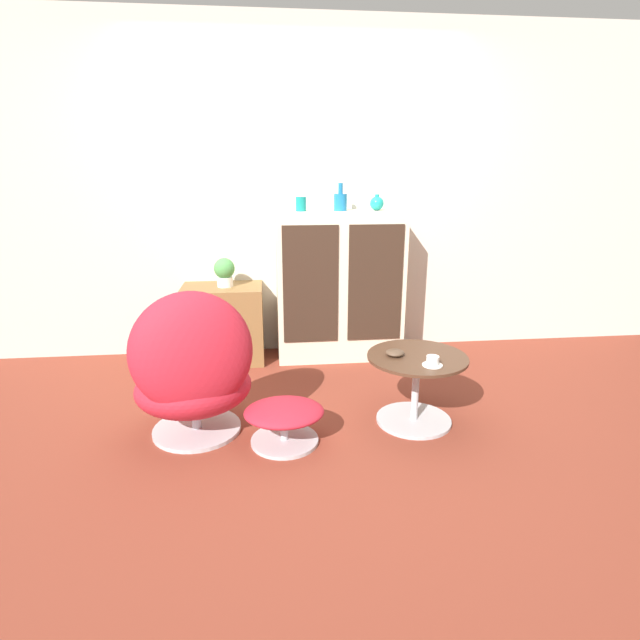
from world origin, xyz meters
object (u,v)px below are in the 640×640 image
at_px(vase_leftmost, 301,204).
at_px(potted_plant, 224,271).
at_px(sideboard, 339,286).
at_px(coffee_table, 416,383).
at_px(vase_inner_right, 377,203).
at_px(teacup, 433,362).
at_px(bowl, 395,353).
at_px(egg_chair, 193,371).
at_px(ottoman, 284,417).
at_px(vase_inner_left, 340,201).
at_px(tv_console, 224,324).

relative_size(vase_leftmost, potted_plant, 0.48).
relative_size(sideboard, coffee_table, 1.99).
bearing_deg(vase_inner_right, teacup, -87.99).
bearing_deg(bowl, egg_chair, -177.57).
relative_size(ottoman, vase_leftmost, 4.18).
distance_m(vase_inner_left, teacup, 1.60).
bearing_deg(vase_leftmost, egg_chair, -120.08).
bearing_deg(potted_plant, tv_console, -178.64).
xyz_separation_m(ottoman, vase_inner_left, (0.51, 1.35, 1.10)).
xyz_separation_m(vase_leftmost, vase_inner_left, (0.30, 0.00, 0.02)).
bearing_deg(teacup, ottoman, 179.81).
xyz_separation_m(coffee_table, bowl, (-0.13, 0.02, 0.19)).
height_order(egg_chair, potted_plant, egg_chair).
height_order(vase_leftmost, teacup, vase_leftmost).
bearing_deg(teacup, potted_plant, 132.69).
height_order(sideboard, vase_leftmost, vase_leftmost).
distance_m(teacup, bowl, 0.25).
xyz_separation_m(vase_inner_right, bowl, (-0.12, -1.17, -0.79)).
xyz_separation_m(vase_inner_left, vase_inner_right, (0.29, 0.00, -0.02)).
distance_m(vase_leftmost, bowl, 1.49).
bearing_deg(ottoman, sideboard, 69.42).
distance_m(coffee_table, vase_inner_right, 1.54).
bearing_deg(vase_leftmost, coffee_table, -63.47).
height_order(egg_chair, coffee_table, egg_chair).
height_order(sideboard, ottoman, sideboard).
distance_m(vase_inner_right, potted_plant, 1.29).
bearing_deg(vase_leftmost, sideboard, -0.74).
bearing_deg(vase_leftmost, bowl, -68.52).
relative_size(sideboard, tv_console, 1.89).
height_order(tv_console, ottoman, tv_console).
height_order(coffee_table, potted_plant, potted_plant).
xyz_separation_m(potted_plant, bowl, (1.07, -1.17, -0.28)).
bearing_deg(potted_plant, vase_inner_right, 0.44).
xyz_separation_m(sideboard, ottoman, (-0.51, -1.35, -0.43)).
height_order(ottoman, bowl, bowl).
bearing_deg(vase_inner_left, potted_plant, -179.42).
relative_size(ottoman, teacup, 3.97).
distance_m(vase_leftmost, potted_plant, 0.79).
relative_size(coffee_table, vase_inner_left, 2.86).
xyz_separation_m(tv_console, vase_inner_left, (0.94, 0.01, 0.95)).
height_order(sideboard, potted_plant, sideboard).
distance_m(sideboard, egg_chair, 1.59).
height_order(egg_chair, bowl, egg_chair).
bearing_deg(potted_plant, bowl, -47.52).
relative_size(tv_console, potted_plant, 2.79).
bearing_deg(vase_inner_right, ottoman, -120.45).
bearing_deg(vase_inner_left, bowl, -82.16).
bearing_deg(potted_plant, sideboard, 0.33).
bearing_deg(bowl, potted_plant, 132.48).
xyz_separation_m(egg_chair, vase_leftmost, (0.71, 1.22, 0.83)).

